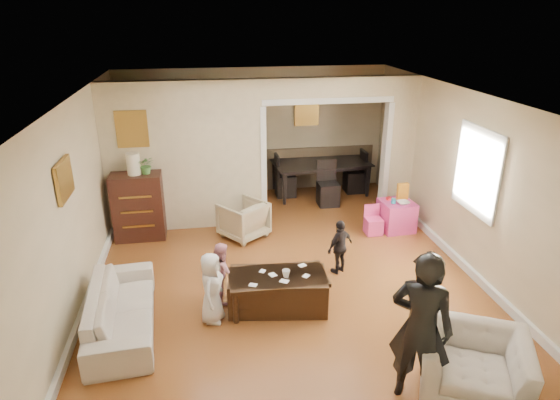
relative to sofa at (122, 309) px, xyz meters
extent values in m
plane|color=#985227|center=(2.17, 1.10, -0.27)|extent=(7.00, 7.00, 0.00)
cube|color=beige|center=(0.80, 2.90, 1.03)|extent=(2.75, 0.18, 2.60)
cube|color=beige|center=(4.65, 2.90, 1.03)|extent=(0.55, 0.18, 2.60)
cube|color=beige|center=(3.27, 2.90, 2.15)|extent=(2.22, 0.18, 0.35)
cube|color=white|center=(4.90, 0.70, 1.28)|extent=(0.03, 0.95, 1.10)
cube|color=brown|center=(-0.03, 2.80, 1.58)|extent=(0.45, 0.03, 0.55)
cube|color=brown|center=(-0.54, 0.50, 1.53)|extent=(0.03, 0.55, 0.40)
cube|color=brown|center=(3.27, 4.54, 1.43)|extent=(0.45, 0.03, 0.55)
imported|color=beige|center=(0.00, 0.00, 0.00)|extent=(0.87, 1.93, 0.55)
imported|color=#C5B289|center=(1.70, 2.33, 0.04)|extent=(0.97, 0.97, 0.64)
imported|color=beige|center=(3.64, -1.70, 0.06)|extent=(1.32, 1.26, 0.67)
cube|color=#371610|center=(-0.04, 2.59, 0.30)|extent=(0.83, 0.47, 1.14)
cylinder|color=#FDF3CE|center=(-0.04, 2.59, 1.05)|extent=(0.22, 0.22, 0.36)
imported|color=#4A7E38|center=(0.16, 2.59, 1.02)|extent=(0.27, 0.23, 0.30)
cube|color=#352011|center=(1.95, 0.14, -0.04)|extent=(1.34, 0.80, 0.47)
imported|color=silver|center=(2.05, 0.09, 0.25)|extent=(0.12, 0.12, 0.10)
cube|color=#D73888|center=(4.41, 2.17, -0.01)|extent=(0.59, 0.59, 0.53)
cube|color=yellow|center=(4.53, 2.27, 0.40)|extent=(0.20, 0.09, 0.30)
cylinder|color=#29AFCD|center=(4.31, 2.12, 0.29)|extent=(0.08, 0.08, 0.08)
cube|color=red|center=(4.29, 2.29, 0.28)|extent=(0.10, 0.09, 0.05)
imported|color=white|center=(4.46, 2.05, 0.28)|extent=(0.23, 0.23, 0.05)
imported|color=black|center=(3.51, 4.15, 0.08)|extent=(2.08, 1.28, 0.70)
imported|color=black|center=(3.05, -1.65, 0.55)|extent=(0.72, 0.68, 1.65)
imported|color=white|center=(1.10, -0.01, 0.19)|extent=(0.42, 0.53, 0.93)
imported|color=pink|center=(1.25, 0.44, 0.14)|extent=(0.39, 0.46, 0.84)
imported|color=black|center=(3.00, 0.89, 0.14)|extent=(0.52, 0.43, 0.84)
cube|color=white|center=(2.31, 0.06, 0.20)|extent=(0.12, 0.12, 0.00)
cube|color=white|center=(1.61, -0.04, 0.20)|extent=(0.12, 0.11, 0.00)
cube|color=white|center=(1.89, 0.16, 0.20)|extent=(0.12, 0.13, 0.00)
cube|color=white|center=(2.01, -0.02, 0.20)|extent=(0.14, 0.13, 0.00)
cube|color=white|center=(2.32, 0.34, 0.20)|extent=(0.12, 0.12, 0.00)
cube|color=white|center=(1.77, 0.28, 0.20)|extent=(0.11, 0.11, 0.00)
camera|label=1|loc=(1.10, -5.17, 3.39)|focal=30.74mm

